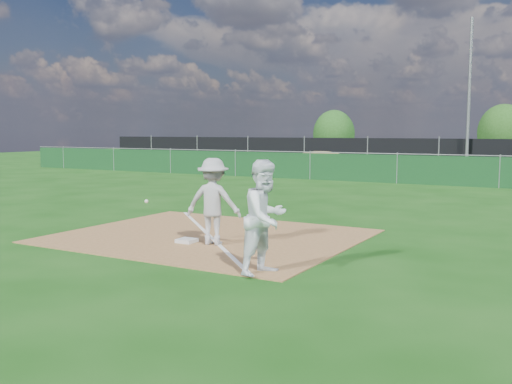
% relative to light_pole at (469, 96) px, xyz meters
% --- Properties ---
extents(ground, '(90.00, 90.00, 0.00)m').
position_rel_light_pole_xyz_m(ground, '(-1.50, -12.70, -4.00)').
color(ground, '#13460F').
rests_on(ground, ground).
extents(infield_dirt, '(6.00, 5.00, 0.02)m').
position_rel_light_pole_xyz_m(infield_dirt, '(-1.50, -21.70, -3.99)').
color(infield_dirt, olive).
rests_on(infield_dirt, ground).
extents(foul_line, '(5.01, 5.01, 0.01)m').
position_rel_light_pole_xyz_m(foul_line, '(-1.50, -21.70, -3.98)').
color(foul_line, white).
rests_on(foul_line, infield_dirt).
extents(green_fence, '(44.00, 0.05, 1.20)m').
position_rel_light_pole_xyz_m(green_fence, '(-1.50, -7.70, -3.40)').
color(green_fence, '#0F3A19').
rests_on(green_fence, ground).
extents(dirt_mound, '(3.38, 2.60, 1.17)m').
position_rel_light_pole_xyz_m(dirt_mound, '(-6.50, -4.20, -3.42)').
color(dirt_mound, olive).
rests_on(dirt_mound, ground).
extents(black_fence, '(46.00, 0.04, 1.80)m').
position_rel_light_pole_xyz_m(black_fence, '(-1.50, 0.30, -3.10)').
color(black_fence, black).
rests_on(black_fence, ground).
extents(parking_lot, '(46.00, 9.00, 0.01)m').
position_rel_light_pole_xyz_m(parking_lot, '(-1.50, 5.30, -4.00)').
color(parking_lot, black).
rests_on(parking_lot, ground).
extents(light_pole, '(0.16, 0.16, 8.00)m').
position_rel_light_pole_xyz_m(light_pole, '(0.00, 0.00, 0.00)').
color(light_pole, slate).
rests_on(light_pole, ground).
extents(first_base, '(0.35, 0.35, 0.07)m').
position_rel_light_pole_xyz_m(first_base, '(-1.47, -22.52, -3.94)').
color(first_base, silver).
rests_on(first_base, infield_dirt).
extents(play_at_first, '(2.44, 0.88, 1.67)m').
position_rel_light_pole_xyz_m(play_at_first, '(-0.91, -22.41, -3.15)').
color(play_at_first, '#B9B8BB').
rests_on(play_at_first, infield_dirt).
extents(runner, '(0.84, 0.99, 1.77)m').
position_rel_light_pole_xyz_m(runner, '(1.05, -23.88, -3.11)').
color(runner, white).
rests_on(runner, ground).
extents(car_left, '(5.10, 2.79, 1.64)m').
position_rel_light_pole_xyz_m(car_left, '(-6.61, 3.96, -3.17)').
color(car_left, '#B0B2B8').
rests_on(car_left, parking_lot).
extents(car_mid, '(4.41, 2.66, 1.37)m').
position_rel_light_pole_xyz_m(car_mid, '(-2.34, 4.34, -3.30)').
color(car_mid, black).
rests_on(car_mid, parking_lot).
extents(tree_left, '(3.22, 3.22, 3.82)m').
position_rel_light_pole_xyz_m(tree_left, '(-11.57, 10.20, -2.03)').
color(tree_left, '#382316').
rests_on(tree_left, ground).
extents(tree_mid, '(3.44, 3.44, 4.08)m').
position_rel_light_pole_xyz_m(tree_mid, '(0.41, 11.85, -1.90)').
color(tree_mid, '#382316').
rests_on(tree_mid, ground).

